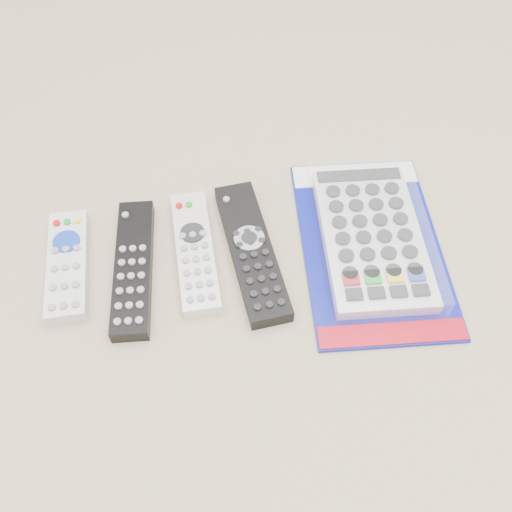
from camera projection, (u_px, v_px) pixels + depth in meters
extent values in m
plane|color=tan|center=(235.00, 248.00, 0.74)|extent=(5.00, 5.00, 0.00)
cube|color=silver|center=(68.00, 265.00, 0.71)|extent=(0.06, 0.16, 0.02)
cylinder|color=#1633A6|center=(66.00, 241.00, 0.71)|extent=(0.04, 0.04, 0.00)
cube|color=black|center=(134.00, 267.00, 0.71)|extent=(0.07, 0.20, 0.02)
cube|color=silver|center=(195.00, 251.00, 0.72)|extent=(0.06, 0.19, 0.02)
cylinder|color=black|center=(192.00, 233.00, 0.73)|extent=(0.03, 0.03, 0.00)
cube|color=black|center=(251.00, 250.00, 0.72)|extent=(0.06, 0.21, 0.02)
cylinder|color=silver|center=(249.00, 238.00, 0.72)|extent=(0.04, 0.04, 0.00)
cube|color=#0C148B|center=(371.00, 246.00, 0.73)|extent=(0.22, 0.31, 0.01)
cube|color=white|center=(354.00, 175.00, 0.80)|extent=(0.18, 0.06, 0.00)
cube|color=#A50B1B|center=(393.00, 333.00, 0.66)|extent=(0.17, 0.05, 0.00)
cube|color=silver|center=(371.00, 237.00, 0.73)|extent=(0.16, 0.24, 0.02)
cube|color=white|center=(373.00, 234.00, 0.72)|extent=(0.17, 0.26, 0.03)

